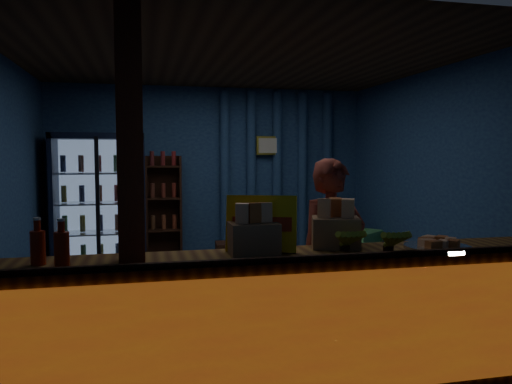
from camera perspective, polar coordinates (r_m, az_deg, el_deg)
ground at (r=5.46m, az=-1.96°, el=-12.98°), size 4.60×4.60×0.00m
room_walls at (r=5.21m, az=-2.00°, el=3.73°), size 4.60×4.60×4.60m
counter at (r=3.54m, az=4.03°, el=-14.59°), size 4.40×0.57×0.99m
support_post at (r=3.23m, az=-14.05°, el=-1.58°), size 0.16×0.16×2.60m
beverage_cooler at (r=7.09m, az=-17.38°, el=-1.43°), size 1.20×0.62×1.90m
bottle_shelf at (r=7.23m, az=-10.53°, el=-2.31°), size 0.50×0.28×1.60m
curtain_folds at (r=7.53m, az=2.44°, el=1.88°), size 1.74×0.14×2.50m
framed_picture at (r=7.44m, az=1.42°, el=5.32°), size 0.36×0.04×0.28m
shopkeeper at (r=4.09m, az=8.78°, el=-7.41°), size 0.63×0.46×1.59m
green_chair at (r=7.20m, az=11.08°, el=-6.42°), size 0.88×0.88×0.58m
side_table at (r=6.72m, az=-2.45°, el=-7.64°), size 0.52×0.39×0.54m
yellow_sign at (r=3.46m, az=0.61°, el=-3.64°), size 0.49×0.25×0.39m
soda_bottles at (r=3.29m, az=-22.51°, el=-5.77°), size 0.24×0.17×0.29m
snack_box_left at (r=3.41m, az=-0.32°, el=-4.99°), size 0.33×0.27×0.35m
snack_box_centre at (r=3.68m, az=9.08°, el=-4.29°), size 0.40×0.36×0.36m
pastry_tray at (r=3.80m, az=20.04°, el=-5.77°), size 0.47×0.47×0.08m
banana_bunches at (r=3.54m, az=12.81°, el=-5.31°), size 0.54×0.31×0.18m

